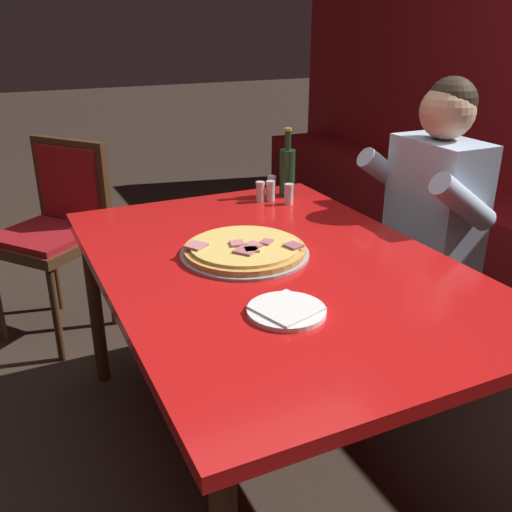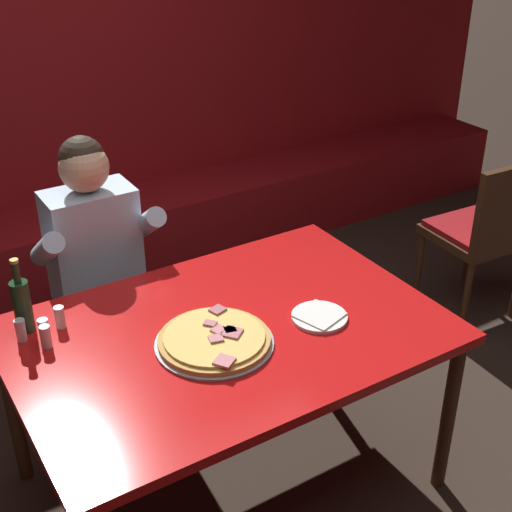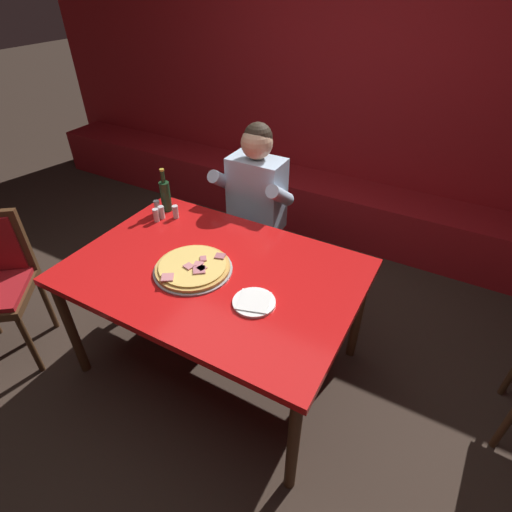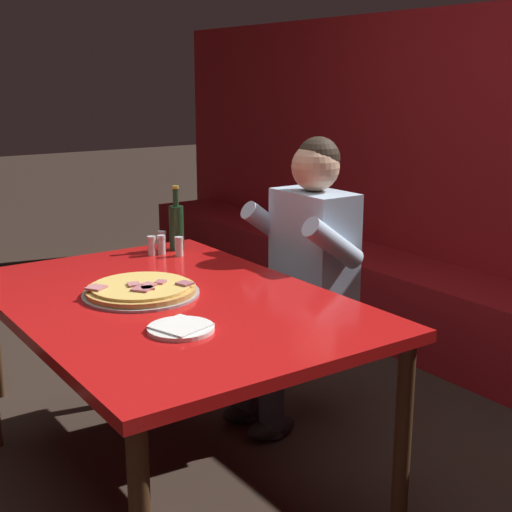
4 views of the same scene
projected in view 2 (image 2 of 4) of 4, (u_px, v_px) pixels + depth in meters
ground_plane at (231, 479)px, 2.96m from camera, size 24.00×24.00×0.00m
booth_wall_panel at (39, 119)px, 4.13m from camera, size 6.80×0.16×1.90m
booth_bench at (73, 250)px, 4.23m from camera, size 6.46×0.48×0.46m
main_dining_table at (228, 343)px, 2.63m from camera, size 1.55×1.06×0.76m
pizza at (215, 340)px, 2.50m from camera, size 0.42×0.42×0.05m
plate_white_paper at (319, 317)px, 2.65m from camera, size 0.21×0.21×0.02m
beer_bottle at (22, 304)px, 2.54m from camera, size 0.07×0.07×0.29m
shaker_oregano at (21, 331)px, 2.51m from camera, size 0.04×0.04×0.09m
shaker_parmesan at (60, 318)px, 2.59m from camera, size 0.04×0.04×0.09m
shaker_red_pepper_flakes at (44, 331)px, 2.52m from camera, size 0.04×0.04×0.09m
shaker_black_pepper at (46, 338)px, 2.48m from camera, size 0.04×0.04×0.09m
diner_seated_blue_shirt at (102, 268)px, 3.09m from camera, size 0.53×0.53×1.27m
dining_chair_far_left at (487, 227)px, 3.77m from camera, size 0.46×0.46×0.95m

